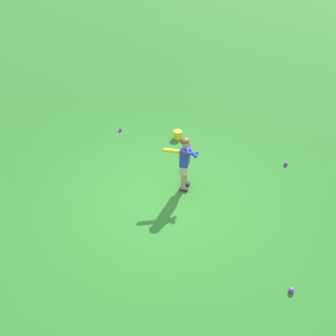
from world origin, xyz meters
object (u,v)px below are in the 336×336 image
Objects in this scene: child_batter at (185,159)px; play_ball_midfield at (286,164)px; play_ball_behind_batter at (291,290)px; play_ball_near_batter at (120,129)px; toy_bucket at (178,134)px.

child_batter is 13.78× the size of play_ball_midfield.
play_ball_behind_batter is at bearing -147.90° from child_batter.
play_ball_near_batter is 0.35× the size of toy_bucket.
play_ball_near_batter is (1.38, 3.56, -0.00)m from play_ball_midfield.
child_batter is 14.35× the size of play_ball_behind_batter.
play_ball_midfield is (0.73, -2.12, -0.61)m from child_batter.
toy_bucket is (1.06, 2.20, 0.06)m from play_ball_midfield.
play_ball_behind_batter is (-2.23, -1.40, -0.61)m from child_batter.
play_ball_behind_batter is at bearing -146.73° from play_ball_near_batter.
toy_bucket is at bearing 2.70° from child_batter.
child_batter reaches higher than play_ball_midfield.
toy_bucket is at bearing 20.26° from play_ball_behind_batter.
play_ball_midfield is at bearing -111.14° from play_ball_near_batter.
child_batter is 5.00× the size of toy_bucket.
toy_bucket is at bearing -103.01° from play_ball_near_batter.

